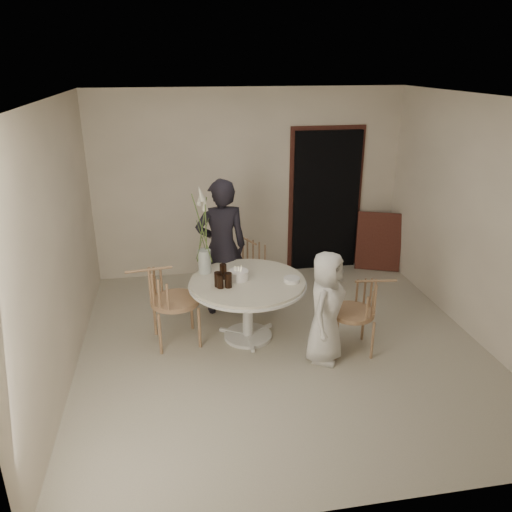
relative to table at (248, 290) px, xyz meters
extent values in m
plane|color=#BFB6A3|center=(0.35, -0.25, -0.62)|extent=(4.50, 4.50, 0.00)
plane|color=silver|center=(0.35, -0.25, 2.08)|extent=(4.50, 4.50, 0.00)
plane|color=#F1E2CA|center=(0.35, 2.00, 0.73)|extent=(4.50, 0.00, 4.50)
plane|color=#F1E2CA|center=(0.35, -2.50, 0.73)|extent=(4.50, 0.00, 4.50)
plane|color=#F1E2CA|center=(-1.90, -0.25, 0.73)|extent=(0.00, 4.50, 4.50)
plane|color=#F1E2CA|center=(2.60, -0.25, 0.73)|extent=(0.00, 4.50, 4.50)
cube|color=black|center=(1.50, 1.94, 0.43)|extent=(1.00, 0.10, 2.10)
cube|color=#58291E|center=(1.50, 1.98, 0.49)|extent=(1.12, 0.03, 2.22)
cylinder|color=white|center=(0.00, 0.00, -0.60)|extent=(0.56, 0.56, 0.04)
cylinder|color=white|center=(0.00, 0.00, -0.27)|extent=(0.12, 0.12, 0.65)
cylinder|color=white|center=(0.00, 0.00, 0.07)|extent=(1.33, 1.33, 0.03)
cylinder|color=#EBE6CB|center=(0.00, 0.00, 0.09)|extent=(1.30, 1.30, 0.04)
cube|color=#58291E|center=(2.30, 1.70, -0.17)|extent=(0.70, 0.43, 0.89)
cylinder|color=tan|center=(0.18, 0.73, -0.41)|extent=(0.03, 0.03, 0.42)
cylinder|color=tan|center=(0.52, 0.88, -0.41)|extent=(0.03, 0.03, 0.42)
cylinder|color=tan|center=(0.03, 1.07, -0.41)|extent=(0.03, 0.03, 0.42)
cylinder|color=tan|center=(0.37, 1.22, -0.41)|extent=(0.03, 0.03, 0.42)
cylinder|color=tan|center=(0.27, 0.97, -0.18)|extent=(0.46, 0.46, 0.05)
cylinder|color=tan|center=(0.91, -0.24, -0.39)|extent=(0.03, 0.03, 0.44)
cylinder|color=tan|center=(0.86, -0.63, -0.39)|extent=(0.03, 0.03, 0.44)
cylinder|color=tan|center=(1.30, -0.28, -0.39)|extent=(0.03, 0.03, 0.44)
cylinder|color=tan|center=(1.25, -0.67, -0.39)|extent=(0.03, 0.03, 0.44)
cylinder|color=tan|center=(1.08, -0.45, -0.15)|extent=(0.49, 0.49, 0.05)
cylinder|color=tan|center=(-0.57, -0.12, -0.37)|extent=(0.03, 0.03, 0.49)
cylinder|color=tan|center=(-0.63, 0.31, -0.37)|extent=(0.03, 0.03, 0.49)
cylinder|color=tan|center=(-1.00, -0.19, -0.37)|extent=(0.03, 0.03, 0.49)
cylinder|color=tan|center=(-1.07, 0.25, -0.37)|extent=(0.03, 0.03, 0.49)
cylinder|color=tan|center=(-0.82, 0.06, -0.10)|extent=(0.55, 0.55, 0.05)
imported|color=black|center=(-0.21, 0.72, 0.25)|extent=(0.66, 0.46, 1.74)
imported|color=silver|center=(0.74, -0.58, 0.00)|extent=(0.67, 0.72, 1.24)
cylinder|color=white|center=(-0.10, 0.05, 0.17)|extent=(0.22, 0.22, 0.11)
cylinder|color=beige|center=(-0.10, 0.05, 0.25)|extent=(0.01, 0.01, 0.05)
cylinder|color=beige|center=(-0.06, 0.07, 0.25)|extent=(0.01, 0.01, 0.05)
cylinder|color=beige|center=(-0.13, 0.06, 0.25)|extent=(0.01, 0.01, 0.05)
cylinder|color=beige|center=(-0.08, 0.01, 0.25)|extent=(0.01, 0.01, 0.05)
cylinder|color=black|center=(-0.32, -0.14, 0.19)|extent=(0.09, 0.09, 0.15)
cylinder|color=black|center=(-0.23, -0.14, 0.20)|extent=(0.09, 0.09, 0.17)
cylinder|color=black|center=(-0.34, -0.10, 0.20)|extent=(0.10, 0.10, 0.16)
cylinder|color=black|center=(-0.26, 0.10, 0.20)|extent=(0.10, 0.10, 0.17)
cylinder|color=white|center=(0.48, -0.12, 0.14)|extent=(0.23, 0.23, 0.05)
cylinder|color=silver|center=(-0.45, 0.31, 0.25)|extent=(0.15, 0.15, 0.28)
cylinder|color=#4B672C|center=(-0.42, 0.31, 0.60)|extent=(0.01, 0.01, 0.69)
cone|color=beige|center=(-0.42, 0.31, 0.95)|extent=(0.07, 0.07, 0.18)
cylinder|color=#4B672C|center=(-0.47, 0.34, 0.63)|extent=(0.01, 0.01, 0.75)
cone|color=beige|center=(-0.47, 0.34, 1.01)|extent=(0.07, 0.07, 0.18)
cylinder|color=#4B672C|center=(-0.47, 0.29, 0.66)|extent=(0.01, 0.01, 0.81)
cone|color=beige|center=(-0.47, 0.29, 1.07)|extent=(0.07, 0.07, 0.18)
camera|label=1|loc=(-0.78, -5.05, 2.43)|focal=35.00mm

